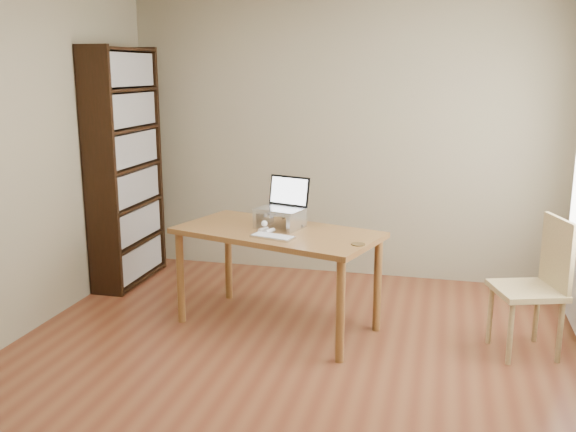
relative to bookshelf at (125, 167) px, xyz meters
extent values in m
cube|color=#622D1A|center=(1.83, -1.55, -1.06)|extent=(4.00, 4.50, 0.02)
cube|color=#948963|center=(1.83, 0.71, 0.25)|extent=(4.00, 0.02, 2.60)
cube|color=#948963|center=(1.83, -3.81, 0.25)|extent=(4.00, 0.02, 2.60)
cube|color=black|center=(-0.01, -0.43, 0.00)|extent=(0.30, 0.04, 2.10)
cube|color=black|center=(-0.01, 0.43, 0.00)|extent=(0.30, 0.04, 2.10)
cube|color=black|center=(-0.15, 0.00, 0.00)|extent=(0.02, 0.90, 2.10)
cube|color=black|center=(-0.01, 0.00, -1.02)|extent=(0.30, 0.84, 0.02)
cube|color=black|center=(0.02, 0.00, -0.85)|extent=(0.20, 0.78, 0.28)
cube|color=black|center=(-0.01, 0.00, -0.68)|extent=(0.30, 0.84, 0.03)
cube|color=black|center=(0.02, 0.00, -0.51)|extent=(0.20, 0.78, 0.28)
cube|color=black|center=(-0.01, 0.00, -0.34)|extent=(0.30, 0.84, 0.02)
cube|color=black|center=(0.02, 0.00, -0.17)|extent=(0.20, 0.78, 0.28)
cube|color=black|center=(-0.01, 0.00, 0.00)|extent=(0.30, 0.84, 0.02)
cube|color=black|center=(0.02, 0.00, 0.17)|extent=(0.20, 0.78, 0.28)
cube|color=black|center=(-0.01, 0.00, 0.34)|extent=(0.30, 0.84, 0.02)
cube|color=black|center=(0.02, 0.00, 0.51)|extent=(0.20, 0.78, 0.28)
cube|color=black|center=(-0.01, 0.00, 0.68)|extent=(0.30, 0.84, 0.02)
cube|color=black|center=(0.02, 0.00, 0.85)|extent=(0.20, 0.78, 0.28)
cube|color=black|center=(-0.01, 0.00, 1.02)|extent=(0.30, 0.84, 0.03)
cube|color=brown|center=(1.59, -0.73, -0.32)|extent=(1.63, 1.13, 0.04)
cylinder|color=brown|center=(0.92, -0.42, -0.70)|extent=(0.06, 0.06, 0.71)
cylinder|color=brown|center=(2.27, -0.42, -0.70)|extent=(0.06, 0.06, 0.71)
cylinder|color=brown|center=(0.92, -1.04, -0.70)|extent=(0.06, 0.06, 0.71)
cylinder|color=brown|center=(2.27, -1.04, -0.70)|extent=(0.06, 0.06, 0.71)
cube|color=silver|center=(1.45, -0.65, -0.24)|extent=(0.03, 0.25, 0.12)
cube|color=silver|center=(1.74, -0.65, -0.24)|extent=(0.03, 0.25, 0.12)
cube|color=silver|center=(1.59, -0.65, -0.17)|extent=(0.32, 0.25, 0.01)
cube|color=silver|center=(1.59, -0.65, -0.16)|extent=(0.39, 0.32, 0.02)
cube|color=black|center=(1.59, -0.51, -0.04)|extent=(0.34, 0.14, 0.22)
cube|color=white|center=(1.59, -0.52, -0.04)|extent=(0.30, 0.13, 0.19)
cube|color=silver|center=(1.62, -0.95, -0.29)|extent=(0.33, 0.21, 0.02)
cube|color=silver|center=(1.62, -0.95, -0.28)|extent=(0.31, 0.18, 0.00)
cylinder|color=#513C1B|center=(2.23, -0.98, -0.30)|extent=(0.10, 0.10, 0.01)
ellipsoid|color=#4C443C|center=(1.59, -0.62, -0.23)|extent=(0.17, 0.38, 0.13)
ellipsoid|color=#4C443C|center=(1.59, -0.51, -0.24)|extent=(0.15, 0.16, 0.12)
ellipsoid|color=#4C443C|center=(1.59, -0.81, -0.21)|extent=(0.10, 0.10, 0.09)
ellipsoid|color=white|center=(1.59, -0.77, -0.25)|extent=(0.09, 0.09, 0.08)
sphere|color=white|center=(1.59, -0.84, -0.23)|extent=(0.04, 0.04, 0.04)
cone|color=#4C443C|center=(1.56, -0.80, -0.17)|extent=(0.03, 0.04, 0.04)
cone|color=#4C443C|center=(1.62, -0.80, -0.17)|extent=(0.03, 0.04, 0.04)
cylinder|color=white|center=(1.56, -0.82, -0.28)|extent=(0.03, 0.09, 0.03)
cylinder|color=white|center=(1.62, -0.82, -0.28)|extent=(0.03, 0.09, 0.03)
cylinder|color=#4C443C|center=(1.68, -0.49, -0.28)|extent=(0.14, 0.21, 0.03)
cube|color=tan|center=(3.35, -0.77, -0.60)|extent=(0.53, 0.53, 0.04)
cylinder|color=tan|center=(3.18, -0.94, -0.83)|extent=(0.04, 0.04, 0.45)
cylinder|color=tan|center=(3.52, -0.94, -0.83)|extent=(0.04, 0.04, 0.45)
cylinder|color=tan|center=(3.18, -0.60, -0.83)|extent=(0.04, 0.04, 0.45)
cylinder|color=tan|center=(3.52, -0.60, -0.83)|extent=(0.04, 0.04, 0.45)
cube|color=tan|center=(3.54, -0.77, -0.35)|extent=(0.16, 0.39, 0.50)
camera|label=1|loc=(2.77, -5.14, 0.86)|focal=40.00mm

